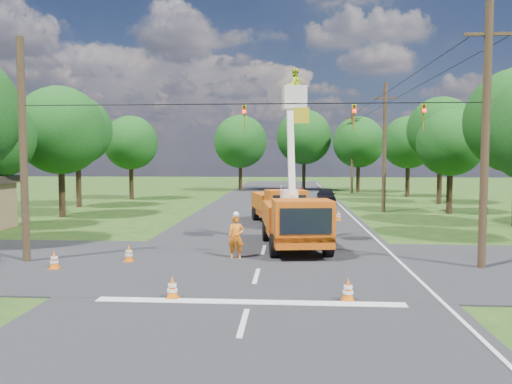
# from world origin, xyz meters

# --- Properties ---
(ground) EXTENTS (140.00, 140.00, 0.00)m
(ground) POSITION_xyz_m (0.00, 20.00, 0.00)
(ground) COLOR #1C4314
(ground) RESTS_ON ground
(road_main) EXTENTS (12.00, 100.00, 0.06)m
(road_main) POSITION_xyz_m (0.00, 20.00, 0.00)
(road_main) COLOR black
(road_main) RESTS_ON ground
(road_cross) EXTENTS (56.00, 10.00, 0.07)m
(road_cross) POSITION_xyz_m (0.00, 2.00, 0.00)
(road_cross) COLOR black
(road_cross) RESTS_ON ground
(stop_bar) EXTENTS (9.00, 0.45, 0.02)m
(stop_bar) POSITION_xyz_m (0.00, -3.20, 0.00)
(stop_bar) COLOR silver
(stop_bar) RESTS_ON ground
(edge_line) EXTENTS (0.12, 90.00, 0.02)m
(edge_line) POSITION_xyz_m (5.60, 20.00, 0.00)
(edge_line) COLOR silver
(edge_line) RESTS_ON ground
(bucket_truck) EXTENTS (3.29, 6.86, 8.35)m
(bucket_truck) POSITION_xyz_m (1.42, 5.52, 1.75)
(bucket_truck) COLOR #C2580D
(bucket_truck) RESTS_ON ground
(second_truck) EXTENTS (3.71, 6.53, 2.31)m
(second_truck) POSITION_xyz_m (0.47, 13.95, 1.20)
(second_truck) COLOR #C2580D
(second_truck) RESTS_ON ground
(ground_worker) EXTENTS (0.69, 0.47, 1.84)m
(ground_worker) POSITION_xyz_m (-1.06, 3.15, 0.92)
(ground_worker) COLOR #E74D13
(ground_worker) RESTS_ON ground
(distant_car) EXTENTS (1.84, 4.25, 1.43)m
(distant_car) POSITION_xyz_m (4.54, 28.88, 0.71)
(distant_car) COLOR black
(distant_car) RESTS_ON ground
(traffic_cone_0) EXTENTS (0.38, 0.38, 0.71)m
(traffic_cone_0) POSITION_xyz_m (-2.32, -2.95, 0.36)
(traffic_cone_0) COLOR orange
(traffic_cone_0) RESTS_ON ground
(traffic_cone_1) EXTENTS (0.38, 0.38, 0.71)m
(traffic_cone_1) POSITION_xyz_m (2.89, -2.82, 0.36)
(traffic_cone_1) COLOR orange
(traffic_cone_1) RESTS_ON ground
(traffic_cone_2) EXTENTS (0.38, 0.38, 0.71)m
(traffic_cone_2) POSITION_xyz_m (0.83, 8.56, 0.36)
(traffic_cone_2) COLOR orange
(traffic_cone_2) RESTS_ON ground
(traffic_cone_3) EXTENTS (0.38, 0.38, 0.71)m
(traffic_cone_3) POSITION_xyz_m (3.56, 11.59, 0.36)
(traffic_cone_3) COLOR orange
(traffic_cone_3) RESTS_ON ground
(traffic_cone_4) EXTENTS (0.38, 0.38, 0.71)m
(traffic_cone_4) POSITION_xyz_m (-5.32, 2.20, 0.36)
(traffic_cone_4) COLOR orange
(traffic_cone_4) RESTS_ON ground
(traffic_cone_5) EXTENTS (0.38, 0.38, 0.71)m
(traffic_cone_5) POSITION_xyz_m (-7.72, 0.73, 0.36)
(traffic_cone_5) COLOR orange
(traffic_cone_5) RESTS_ON ground
(traffic_cone_7) EXTENTS (0.38, 0.38, 0.71)m
(traffic_cone_7) POSITION_xyz_m (4.44, 16.16, 0.36)
(traffic_cone_7) COLOR orange
(traffic_cone_7) RESTS_ON ground
(pole_right_near) EXTENTS (1.80, 0.30, 10.00)m
(pole_right_near) POSITION_xyz_m (8.50, 2.00, 5.11)
(pole_right_near) COLOR #4C3823
(pole_right_near) RESTS_ON ground
(pole_right_mid) EXTENTS (1.80, 0.30, 10.00)m
(pole_right_mid) POSITION_xyz_m (8.50, 22.00, 5.11)
(pole_right_mid) COLOR #4C3823
(pole_right_mid) RESTS_ON ground
(pole_right_far) EXTENTS (1.80, 0.30, 10.00)m
(pole_right_far) POSITION_xyz_m (8.50, 42.00, 5.11)
(pole_right_far) COLOR #4C3823
(pole_right_far) RESTS_ON ground
(pole_left) EXTENTS (0.30, 0.30, 9.00)m
(pole_left) POSITION_xyz_m (-9.50, 2.00, 4.50)
(pole_left) COLOR #4C3823
(pole_left) RESTS_ON ground
(signal_span) EXTENTS (18.00, 0.29, 1.07)m
(signal_span) POSITION_xyz_m (2.23, 1.99, 5.88)
(signal_span) COLOR black
(signal_span) RESTS_ON ground
(tree_left_d) EXTENTS (6.20, 6.20, 9.24)m
(tree_left_d) POSITION_xyz_m (-15.00, 17.00, 6.12)
(tree_left_d) COLOR #382616
(tree_left_d) RESTS_ON ground
(tree_left_e) EXTENTS (5.80, 5.80, 9.41)m
(tree_left_e) POSITION_xyz_m (-16.80, 24.00, 6.49)
(tree_left_e) COLOR #382616
(tree_left_e) RESTS_ON ground
(tree_left_f) EXTENTS (5.40, 5.40, 8.40)m
(tree_left_f) POSITION_xyz_m (-14.80, 32.00, 5.69)
(tree_left_f) COLOR #382616
(tree_left_f) RESTS_ON ground
(tree_right_c) EXTENTS (5.00, 5.00, 7.83)m
(tree_right_c) POSITION_xyz_m (13.20, 21.00, 5.31)
(tree_right_c) COLOR #382616
(tree_right_c) RESTS_ON ground
(tree_right_d) EXTENTS (6.00, 6.00, 9.70)m
(tree_right_d) POSITION_xyz_m (14.80, 29.00, 6.68)
(tree_right_d) COLOR #382616
(tree_right_d) RESTS_ON ground
(tree_right_e) EXTENTS (5.60, 5.60, 8.63)m
(tree_right_e) POSITION_xyz_m (13.80, 37.00, 5.81)
(tree_right_e) COLOR #382616
(tree_right_e) RESTS_ON ground
(tree_far_a) EXTENTS (6.60, 6.60, 9.50)m
(tree_far_a) POSITION_xyz_m (-5.00, 45.00, 6.19)
(tree_far_a) COLOR #382616
(tree_far_a) RESTS_ON ground
(tree_far_b) EXTENTS (7.00, 7.00, 10.32)m
(tree_far_b) POSITION_xyz_m (3.00, 47.00, 6.81)
(tree_far_b) COLOR #382616
(tree_far_b) RESTS_ON ground
(tree_far_c) EXTENTS (6.20, 6.20, 9.18)m
(tree_far_c) POSITION_xyz_m (9.50, 44.00, 6.06)
(tree_far_c) COLOR #382616
(tree_far_c) RESTS_ON ground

